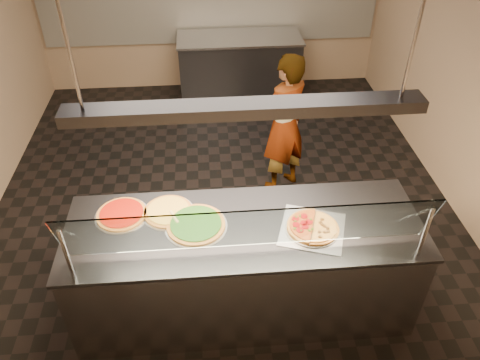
{
  "coord_description": "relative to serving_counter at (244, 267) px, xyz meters",
  "views": [
    {
      "loc": [
        -0.15,
        -3.91,
        3.41
      ],
      "look_at": [
        0.1,
        -0.86,
        1.02
      ],
      "focal_mm": 35.0,
      "sensor_mm": 36.0,
      "label": 1
    }
  ],
  "objects": [
    {
      "name": "ground",
      "position": [
        -0.1,
        1.32,
        -0.48
      ],
      "size": [
        5.0,
        6.0,
        0.02
      ],
      "primitive_type": "cube",
      "color": "black",
      "rests_on": "ground"
    },
    {
      "name": "tile_band",
      "position": [
        -0.1,
        4.3,
        0.83
      ],
      "size": [
        4.9,
        0.02,
        1.2
      ],
      "primitive_type": "cube",
      "color": "silver",
      "rests_on": "wall_back"
    },
    {
      "name": "serving_counter",
      "position": [
        0.0,
        0.0,
        0.0
      ],
      "size": [
        2.75,
        0.94,
        0.93
      ],
      "color": "#B7B7BC",
      "rests_on": "ground"
    },
    {
      "name": "sneeze_guard",
      "position": [
        0.0,
        -0.34,
        0.76
      ],
      "size": [
        2.51,
        0.18,
        0.54
      ],
      "color": "#B7B7BC",
      "rests_on": "serving_counter"
    },
    {
      "name": "perforated_tray",
      "position": [
        0.51,
        -0.08,
        0.47
      ],
      "size": [
        0.59,
        0.59,
        0.01
      ],
      "color": "silver",
      "rests_on": "serving_counter"
    },
    {
      "name": "half_pizza_pepperoni",
      "position": [
        0.41,
        -0.08,
        0.5
      ],
      "size": [
        0.31,
        0.43,
        0.05
      ],
      "color": "#905923",
      "rests_on": "perforated_tray"
    },
    {
      "name": "half_pizza_sausage",
      "position": [
        0.6,
        -0.08,
        0.49
      ],
      "size": [
        0.31,
        0.43,
        0.04
      ],
      "color": "#905923",
      "rests_on": "perforated_tray"
    },
    {
      "name": "pizza_spinach",
      "position": [
        -0.37,
        0.04,
        0.48
      ],
      "size": [
        0.48,
        0.48,
        0.03
      ],
      "color": "silver",
      "rests_on": "serving_counter"
    },
    {
      "name": "pizza_cheese",
      "position": [
        -0.59,
        0.21,
        0.48
      ],
      "size": [
        0.41,
        0.41,
        0.03
      ],
      "color": "silver",
      "rests_on": "serving_counter"
    },
    {
      "name": "pizza_tomato",
      "position": [
        -0.95,
        0.21,
        0.48
      ],
      "size": [
        0.42,
        0.42,
        0.03
      ],
      "color": "silver",
      "rests_on": "serving_counter"
    },
    {
      "name": "pizza_spatula",
      "position": [
        -0.48,
        0.09,
        0.49
      ],
      "size": [
        0.25,
        0.21,
        0.02
      ],
      "color": "#B7B7BC",
      "rests_on": "pizza_spinach"
    },
    {
      "name": "prep_table",
      "position": [
        0.28,
        3.87,
        0.0
      ],
      "size": [
        1.77,
        0.74,
        0.93
      ],
      "color": "#35353A",
      "rests_on": "ground"
    },
    {
      "name": "worker",
      "position": [
        0.58,
        1.64,
        0.34
      ],
      "size": [
        0.7,
        0.65,
        1.61
      ],
      "primitive_type": "imported",
      "rotation": [
        0.0,
        0.0,
        3.74
      ],
      "color": "#232226",
      "rests_on": "ground"
    },
    {
      "name": "heat_lamp_housing",
      "position": [
        -0.0,
        0.0,
        1.48
      ],
      "size": [
        2.3,
        0.18,
        0.08
      ],
      "primitive_type": "cube",
      "color": "#35353A",
      "rests_on": "ceiling"
    },
    {
      "name": "lamp_rod_left",
      "position": [
        -1.0,
        0.0,
        2.03
      ],
      "size": [
        0.02,
        0.02,
        1.01
      ],
      "primitive_type": "cylinder",
      "color": "#B7B7BC",
      "rests_on": "ceiling"
    },
    {
      "name": "lamp_rod_right",
      "position": [
        1.0,
        0.0,
        2.03
      ],
      "size": [
        0.02,
        0.02,
        1.01
      ],
      "primitive_type": "cylinder",
      "color": "#B7B7BC",
      "rests_on": "ceiling"
    }
  ]
}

